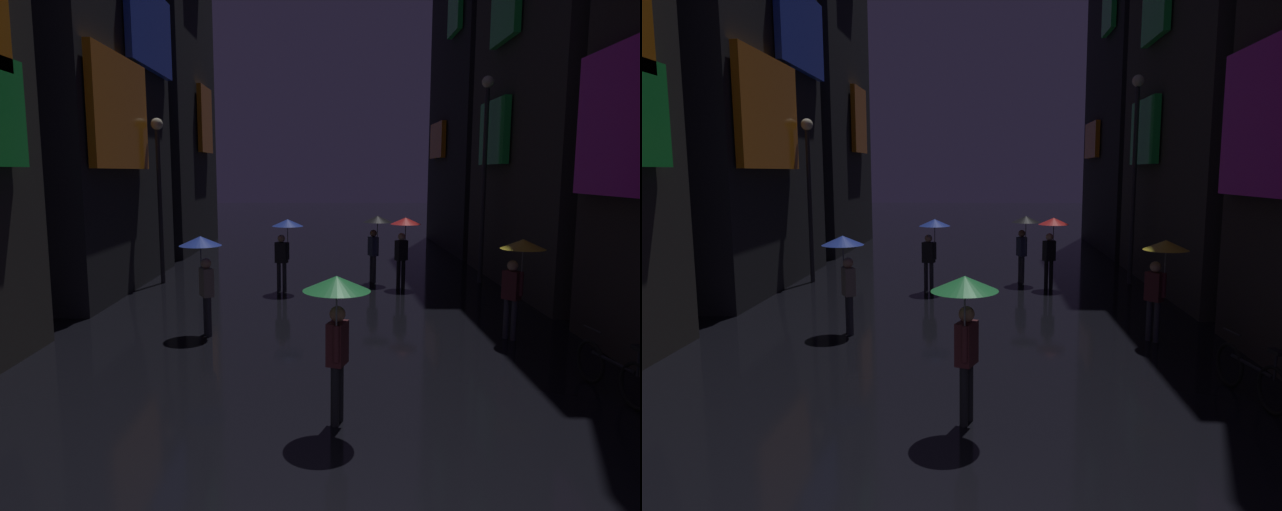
{
  "view_description": "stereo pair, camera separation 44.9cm",
  "coord_description": "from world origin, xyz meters",
  "views": [
    {
      "loc": [
        0.13,
        -4.17,
        3.47
      ],
      "look_at": [
        0.0,
        8.18,
        1.65
      ],
      "focal_mm": 32.0,
      "sensor_mm": 36.0,
      "label": 1
    },
    {
      "loc": [
        0.58,
        -4.16,
        3.47
      ],
      "look_at": [
        0.0,
        8.18,
        1.65
      ],
      "focal_mm": 32.0,
      "sensor_mm": 36.0,
      "label": 2
    }
  ],
  "objects": [
    {
      "name": "building_right_mid",
      "position": [
        7.48,
        13.13,
        8.14
      ],
      "size": [
        4.25,
        8.25,
        16.25
      ],
      "color": "#33302D",
      "rests_on": "ground"
    },
    {
      "name": "pedestrian_foreground_left_red",
      "position": [
        2.47,
        12.76,
        1.67
      ],
      "size": [
        0.9,
        0.9,
        2.12
      ],
      "color": "black",
      "rests_on": "ground"
    },
    {
      "name": "pedestrian_midstreet_centre_yellow",
      "position": [
        4.08,
        7.34,
        1.67
      ],
      "size": [
        0.9,
        0.9,
        2.12
      ],
      "color": "#2D2D38",
      "rests_on": "ground"
    },
    {
      "name": "pedestrian_foreground_right_green",
      "position": [
        0.28,
        3.23,
        1.67
      ],
      "size": [
        0.9,
        0.9,
        2.12
      ],
      "color": "black",
      "rests_on": "ground"
    },
    {
      "name": "pedestrian_near_crossing_black",
      "position": [
        1.7,
        13.52,
        1.67
      ],
      "size": [
        0.9,
        0.9,
        2.12
      ],
      "color": "#2D2D38",
      "rests_on": "ground"
    },
    {
      "name": "pedestrian_far_right_blue",
      "position": [
        -2.49,
        7.74,
        1.67
      ],
      "size": [
        0.9,
        0.9,
        2.12
      ],
      "color": "#2D2D38",
      "rests_on": "ground"
    },
    {
      "name": "pedestrian_midstreet_left_blue",
      "position": [
        -1.03,
        12.16,
        1.67
      ],
      "size": [
        0.9,
        0.9,
        2.12
      ],
      "color": "#2D2D38",
      "rests_on": "ground"
    },
    {
      "name": "bicycle_parked_at_storefront",
      "position": [
        4.6,
        4.39,
        0.39
      ],
      "size": [
        0.35,
        1.81,
        0.96
      ],
      "color": "black",
      "rests_on": "ground"
    },
    {
      "name": "streetlamp_left_far",
      "position": [
        -5.0,
        13.42,
        3.21
      ],
      "size": [
        0.36,
        0.36,
        5.08
      ],
      "color": "#2D2D33",
      "rests_on": "ground"
    },
    {
      "name": "streetlamp_right_far",
      "position": [
        5.0,
        13.58,
        3.89
      ],
      "size": [
        0.36,
        0.36,
        6.33
      ],
      "color": "#2D2D33",
      "rests_on": "ground"
    }
  ]
}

